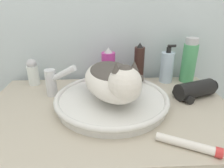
{
  "coord_description": "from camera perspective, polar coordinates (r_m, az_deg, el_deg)",
  "views": [
    {
      "loc": [
        -0.02,
        -0.36,
        1.26
      ],
      "look_at": [
        0.01,
        0.3,
        0.98
      ],
      "focal_mm": 32.0,
      "sensor_mm": 36.0,
      "label": 1
    }
  ],
  "objects": [
    {
      "name": "wall_back",
      "position": [
        1.0,
        -1.89,
        19.85
      ],
      "size": [
        8.0,
        0.05,
        2.4
      ],
      "color": "silver",
      "rests_on": "ground_plane"
    },
    {
      "name": "sink_basin",
      "position": [
        0.76,
        -0.07,
        -4.36
      ],
      "size": [
        0.43,
        0.43,
        0.04
      ],
      "color": "silver",
      "rests_on": "vanity_counter"
    },
    {
      "name": "cat",
      "position": [
        0.71,
        0.43,
        1.43
      ],
      "size": [
        0.28,
        0.35,
        0.16
      ],
      "rotation": [
        0.0,
        0.0,
        4.99
      ],
      "color": "silver",
      "rests_on": "sink_basin"
    },
    {
      "name": "faucet",
      "position": [
        0.85,
        -16.28,
        0.95
      ],
      "size": [
        0.14,
        0.08,
        0.14
      ],
      "rotation": [
        0.0,
        0.0,
        -0.37
      ],
      "color": "silver",
      "rests_on": "vanity_counter"
    },
    {
      "name": "hairspray_can_black",
      "position": [
        0.95,
        7.7,
        5.58
      ],
      "size": [
        0.05,
        0.05,
        0.19
      ],
      "color": "#331E19",
      "rests_on": "vanity_counter"
    },
    {
      "name": "spray_bottle_trigger",
      "position": [
        0.94,
        -1.04,
        4.83
      ],
      "size": [
        0.06,
        0.06,
        0.17
      ],
      "color": "#B2338C",
      "rests_on": "vanity_counter"
    },
    {
      "name": "mouthwash_bottle",
      "position": [
        1.02,
        21.15,
        6.16
      ],
      "size": [
        0.07,
        0.07,
        0.21
      ],
      "color": "#4CA366",
      "rests_on": "vanity_counter"
    },
    {
      "name": "deodorant_stick",
      "position": [
        1.0,
        -21.67,
        3.2
      ],
      "size": [
        0.05,
        0.05,
        0.12
      ],
      "color": "silver",
      "rests_on": "vanity_counter"
    },
    {
      "name": "soap_pump_bottle",
      "position": [
        0.99,
        15.4,
        4.76
      ],
      "size": [
        0.06,
        0.06,
        0.18
      ],
      "color": "silver",
      "rests_on": "vanity_counter"
    },
    {
      "name": "cream_tube",
      "position": [
        0.6,
        21.04,
        -15.85
      ],
      "size": [
        0.16,
        0.1,
        0.03
      ],
      "rotation": [
        0.0,
        0.0,
        -0.48
      ],
      "color": "silver",
      "rests_on": "vanity_counter"
    },
    {
      "name": "hair_dryer",
      "position": [
        0.88,
        22.51,
        -1.57
      ],
      "size": [
        0.19,
        0.13,
        0.07
      ],
      "rotation": [
        0.0,
        0.0,
        0.34
      ],
      "color": "black",
      "rests_on": "vanity_counter"
    }
  ]
}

